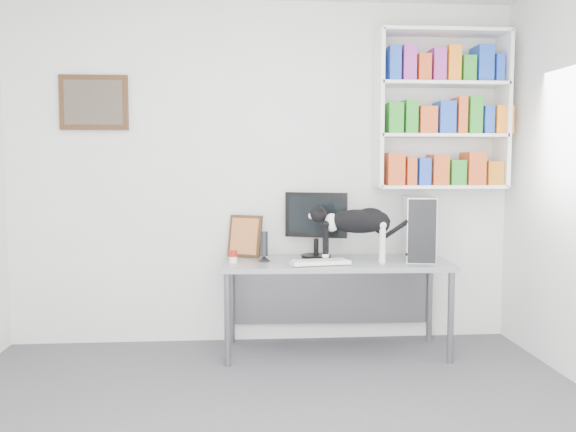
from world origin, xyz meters
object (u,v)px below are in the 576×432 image
(speaker, at_px, (264,246))
(soup_can, at_px, (233,257))
(keyboard, at_px, (320,262))
(pc_tower, at_px, (418,228))
(monitor, at_px, (316,224))
(desk, at_px, (335,307))
(cat, at_px, (356,235))
(leaning_print, at_px, (245,235))
(bookshelf, at_px, (441,110))

(speaker, distance_m, soup_can, 0.25)
(keyboard, bearing_deg, pc_tower, 5.11)
(monitor, distance_m, soup_can, 0.71)
(desk, xyz_separation_m, cat, (0.14, -0.09, 0.56))
(pc_tower, xyz_separation_m, leaning_print, (-1.32, 0.21, -0.07))
(monitor, bearing_deg, pc_tower, 10.74)
(pc_tower, distance_m, soup_can, 1.43)
(speaker, xyz_separation_m, cat, (0.67, -0.11, 0.09))
(desk, height_order, soup_can, soup_can)
(bookshelf, relative_size, monitor, 2.40)
(speaker, relative_size, cat, 0.35)
(speaker, xyz_separation_m, soup_can, (-0.23, -0.06, -0.07))
(keyboard, height_order, speaker, speaker)
(desk, height_order, pc_tower, pc_tower)
(bookshelf, xyz_separation_m, monitor, (-0.99, -0.07, -0.89))
(desk, distance_m, speaker, 0.71)
(bookshelf, distance_m, cat, 1.24)
(desk, bearing_deg, leaning_print, 161.87)
(bookshelf, relative_size, soup_can, 13.79)
(leaning_print, relative_size, soup_can, 3.75)
(bookshelf, xyz_separation_m, desk, (-0.87, -0.24, -1.50))
(leaning_print, distance_m, cat, 0.88)
(cat, bearing_deg, soup_can, -173.79)
(monitor, relative_size, soup_can, 5.75)
(keyboard, xyz_separation_m, pc_tower, (0.78, 0.21, 0.22))
(pc_tower, distance_m, leaning_print, 1.34)
(bookshelf, bearing_deg, speaker, -170.92)
(leaning_print, distance_m, soup_can, 0.33)
(monitor, bearing_deg, soup_can, -141.89)
(speaker, relative_size, soup_can, 2.61)
(bookshelf, relative_size, keyboard, 2.93)
(desk, height_order, cat, cat)
(bookshelf, xyz_separation_m, cat, (-0.73, -0.34, -0.94))
(leaning_print, height_order, cat, cat)
(desk, bearing_deg, soup_can, -174.64)
(speaker, height_order, leaning_print, leaning_print)
(desk, xyz_separation_m, leaning_print, (-0.68, 0.25, 0.52))
(monitor, relative_size, cat, 0.77)
(cat, bearing_deg, keyboard, -157.11)
(desk, distance_m, pc_tower, 0.87)
(soup_can, bearing_deg, leaning_print, 72.98)
(keyboard, distance_m, leaning_print, 0.69)
(monitor, distance_m, speaker, 0.46)
(monitor, bearing_deg, keyboard, -72.17)
(monitor, relative_size, pc_tower, 1.08)
(keyboard, bearing_deg, desk, 39.43)
(speaker, bearing_deg, leaning_print, 122.52)
(monitor, bearing_deg, bookshelf, 23.97)
(leaning_print, xyz_separation_m, cat, (0.81, -0.35, 0.04))
(keyboard, height_order, soup_can, soup_can)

